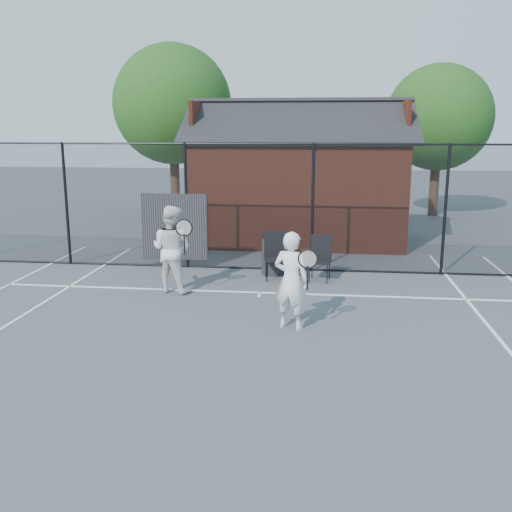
# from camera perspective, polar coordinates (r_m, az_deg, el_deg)

# --- Properties ---
(ground) EXTENTS (80.00, 80.00, 0.00)m
(ground) POSITION_cam_1_polar(r_m,az_deg,el_deg) (8.96, -1.68, -9.06)
(ground) COLOR #4F555B
(ground) RESTS_ON ground
(court_lines) EXTENTS (11.02, 18.00, 0.01)m
(court_lines) POSITION_cam_1_polar(r_m,az_deg,el_deg) (7.76, -3.14, -12.59)
(court_lines) COLOR white
(court_lines) RESTS_ON ground
(fence) EXTENTS (22.04, 3.00, 3.00)m
(fence) POSITION_cam_1_polar(r_m,az_deg,el_deg) (13.46, 0.09, 4.66)
(fence) COLOR black
(fence) RESTS_ON ground
(clubhouse) EXTENTS (6.50, 4.36, 4.19)m
(clubhouse) POSITION_cam_1_polar(r_m,az_deg,el_deg) (17.34, 4.29, 6.95)
(clubhouse) COLOR maroon
(clubhouse) RESTS_ON ground
(tree_left) EXTENTS (4.48, 4.48, 6.44)m
(tree_left) POSITION_cam_1_polar(r_m,az_deg,el_deg) (22.50, -8.34, 14.73)
(tree_left) COLOR #342114
(tree_left) RESTS_ON ground
(tree_right) EXTENTS (3.97, 3.97, 5.70)m
(tree_right) POSITION_cam_1_polar(r_m,az_deg,el_deg) (23.14, 17.80, 13.02)
(tree_right) COLOR #342114
(tree_right) RESTS_ON ground
(player_front) EXTENTS (0.80, 0.64, 1.67)m
(player_front) POSITION_cam_1_polar(r_m,az_deg,el_deg) (9.52, 3.54, -2.46)
(player_front) COLOR white
(player_front) RESTS_ON ground
(player_back) EXTENTS (1.05, 0.90, 1.80)m
(player_back) POSITION_cam_1_polar(r_m,az_deg,el_deg) (11.80, -8.43, 0.70)
(player_back) COLOR white
(player_back) RESTS_ON ground
(chair_left) EXTENTS (0.53, 0.55, 0.98)m
(chair_left) POSITION_cam_1_polar(r_m,az_deg,el_deg) (12.66, 6.40, -0.33)
(chair_left) COLOR black
(chair_left) RESTS_ON ground
(chair_right) EXTENTS (0.57, 0.59, 1.05)m
(chair_right) POSITION_cam_1_polar(r_m,az_deg,el_deg) (12.69, 1.99, -0.07)
(chair_right) COLOR black
(chair_right) RESTS_ON ground
(waste_bin) EXTENTS (0.56, 0.56, 0.80)m
(waste_bin) POSITION_cam_1_polar(r_m,az_deg,el_deg) (13.21, 1.76, -0.10)
(waste_bin) COLOR #242424
(waste_bin) RESTS_ON ground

